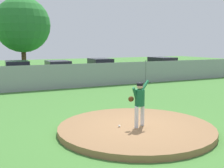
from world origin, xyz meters
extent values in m
plane|color=#427A33|center=(0.00, 6.00, 0.00)|extent=(80.00, 80.00, 0.00)
cube|color=#2B2B2D|center=(0.00, 14.50, 0.00)|extent=(44.00, 7.00, 0.01)
cylinder|color=olive|center=(0.00, 0.00, 0.10)|extent=(5.24, 5.24, 0.19)
cylinder|color=silver|center=(-0.11, -0.22, 0.55)|extent=(0.13, 0.13, 0.70)
cylinder|color=silver|center=(0.21, -0.06, 0.55)|extent=(0.13, 0.13, 0.70)
cylinder|color=#145933|center=(0.05, -0.14, 1.17)|extent=(0.32, 0.32, 0.55)
cylinder|color=#145933|center=(0.23, -0.14, 1.54)|extent=(0.46, 0.29, 0.38)
cylinder|color=#145933|center=(-0.13, -0.14, 1.31)|extent=(0.29, 0.20, 0.46)
ellipsoid|color=#4C2D14|center=(-0.25, -0.09, 1.14)|extent=(0.20, 0.12, 0.18)
sphere|color=tan|center=(0.05, -0.14, 1.54)|extent=(0.20, 0.20, 0.20)
cylinder|color=black|center=(0.05, -0.14, 1.61)|extent=(0.21, 0.21, 0.09)
sphere|color=white|center=(-0.59, 0.09, 0.23)|extent=(0.07, 0.07, 0.07)
cube|color=gray|center=(0.00, 10.00, 0.80)|extent=(34.06, 0.03, 1.61)
cylinder|color=slate|center=(6.81, 10.00, 0.85)|extent=(0.07, 0.07, 1.71)
cube|color=slate|center=(4.98, 14.26, 0.70)|extent=(2.01, 4.19, 0.75)
cube|color=black|center=(4.98, 14.26, 1.38)|extent=(1.76, 2.34, 0.61)
cylinder|color=black|center=(5.05, 15.53, 0.32)|extent=(1.86, 0.75, 0.64)
cylinder|color=black|center=(4.91, 12.99, 0.32)|extent=(1.86, 0.75, 0.64)
cube|color=tan|center=(11.23, 14.04, 0.69)|extent=(1.89, 4.61, 0.73)
cube|color=black|center=(11.23, 14.04, 1.36)|extent=(1.70, 2.55, 0.61)
cylinder|color=black|center=(11.21, 15.46, 0.32)|extent=(1.87, 0.68, 0.64)
cylinder|color=black|center=(11.26, 12.62, 0.32)|extent=(1.87, 0.68, 0.64)
cube|color=silver|center=(1.40, 14.69, 0.64)|extent=(2.02, 4.21, 0.65)
cube|color=black|center=(1.40, 14.69, 1.26)|extent=(1.80, 2.34, 0.59)
cylinder|color=black|center=(1.45, 15.97, 0.32)|extent=(1.95, 0.71, 0.64)
cylinder|color=black|center=(1.36, 13.40, 0.32)|extent=(1.95, 0.71, 0.64)
cube|color=#161E4C|center=(-1.85, 14.13, 0.65)|extent=(2.02, 4.22, 0.66)
cube|color=black|center=(-1.85, 14.13, 1.32)|extent=(1.76, 2.37, 0.68)
cylinder|color=black|center=(-1.77, 15.40, 0.32)|extent=(1.86, 0.75, 0.64)
cylinder|color=black|center=(-1.93, 12.85, 0.32)|extent=(1.86, 0.75, 0.64)
cylinder|color=#4C331E|center=(0.29, 24.41, 1.43)|extent=(0.50, 0.50, 2.87)
sphere|color=#297A2E|center=(0.29, 24.41, 4.94)|extent=(5.94, 5.94, 5.94)
camera|label=1|loc=(-4.82, -8.01, 2.93)|focal=45.80mm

